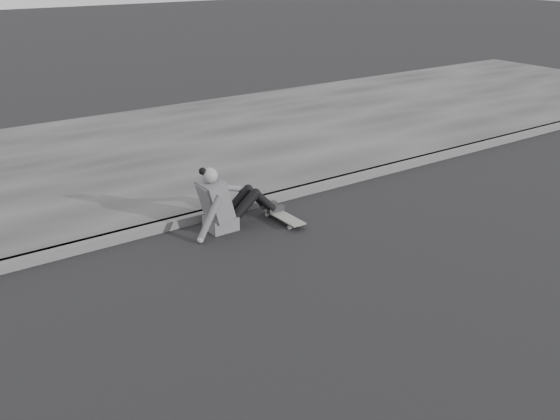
# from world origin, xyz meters

# --- Properties ---
(ground) EXTENTS (80.00, 80.00, 0.00)m
(ground) POSITION_xyz_m (0.00, 0.00, 0.00)
(ground) COLOR black
(ground) RESTS_ON ground
(curb) EXTENTS (24.00, 0.16, 0.12)m
(curb) POSITION_xyz_m (0.00, 2.58, 0.06)
(curb) COLOR #505050
(curb) RESTS_ON ground
(sidewalk) EXTENTS (24.00, 6.00, 0.12)m
(sidewalk) POSITION_xyz_m (0.00, 5.60, 0.06)
(sidewalk) COLOR #3B3B3B
(sidewalk) RESTS_ON ground
(skateboard) EXTENTS (0.20, 0.78, 0.09)m
(skateboard) POSITION_xyz_m (-1.20, 1.92, 0.07)
(skateboard) COLOR gray
(skateboard) RESTS_ON ground
(seated_woman) EXTENTS (1.38, 0.46, 0.88)m
(seated_woman) POSITION_xyz_m (-1.93, 2.17, 0.36)
(seated_woman) COLOR #545356
(seated_woman) RESTS_ON ground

